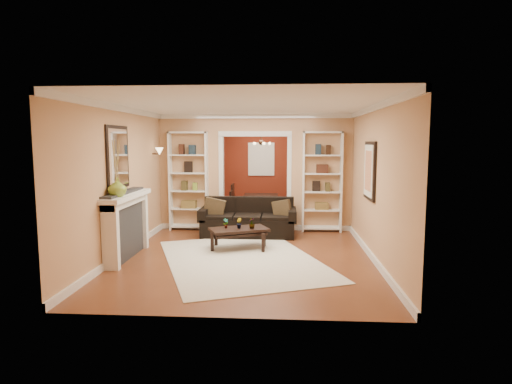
# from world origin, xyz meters

# --- Properties ---
(floor) EXTENTS (8.00, 8.00, 0.00)m
(floor) POSITION_xyz_m (0.00, 0.00, 0.00)
(floor) COLOR brown
(floor) RESTS_ON ground
(ceiling) EXTENTS (8.00, 8.00, 0.00)m
(ceiling) POSITION_xyz_m (0.00, 0.00, 2.70)
(ceiling) COLOR white
(ceiling) RESTS_ON ground
(wall_back) EXTENTS (8.00, 0.00, 8.00)m
(wall_back) POSITION_xyz_m (0.00, 4.00, 1.35)
(wall_back) COLOR tan
(wall_back) RESTS_ON ground
(wall_front) EXTENTS (8.00, 0.00, 8.00)m
(wall_front) POSITION_xyz_m (0.00, -4.00, 1.35)
(wall_front) COLOR tan
(wall_front) RESTS_ON ground
(wall_left) EXTENTS (0.00, 8.00, 8.00)m
(wall_left) POSITION_xyz_m (-2.25, 0.00, 1.35)
(wall_left) COLOR tan
(wall_left) RESTS_ON ground
(wall_right) EXTENTS (0.00, 8.00, 8.00)m
(wall_right) POSITION_xyz_m (2.25, 0.00, 1.35)
(wall_right) COLOR tan
(wall_right) RESTS_ON ground
(partition_wall) EXTENTS (4.50, 0.15, 2.70)m
(partition_wall) POSITION_xyz_m (0.00, 1.20, 1.35)
(partition_wall) COLOR tan
(partition_wall) RESTS_ON floor
(red_back_panel) EXTENTS (4.44, 0.04, 2.64)m
(red_back_panel) POSITION_xyz_m (0.00, 3.97, 1.32)
(red_back_panel) COLOR maroon
(red_back_panel) RESTS_ON floor
(dining_window) EXTENTS (0.78, 0.03, 0.98)m
(dining_window) POSITION_xyz_m (0.00, 3.93, 1.55)
(dining_window) COLOR #8CA5CC
(dining_window) RESTS_ON wall_back
(area_rug) EXTENTS (3.60, 4.18, 0.01)m
(area_rug) POSITION_xyz_m (-0.07, -1.51, 0.01)
(area_rug) COLOR beige
(area_rug) RESTS_ON floor
(sofa) EXTENTS (2.11, 0.91, 0.83)m
(sofa) POSITION_xyz_m (-0.11, 0.45, 0.41)
(sofa) COLOR black
(sofa) RESTS_ON floor
(pillow_left) EXTENTS (0.45, 0.14, 0.45)m
(pillow_left) POSITION_xyz_m (-0.86, 0.43, 0.63)
(pillow_left) COLOR #4F3C21
(pillow_left) RESTS_ON sofa
(pillow_right) EXTENTS (0.41, 0.26, 0.40)m
(pillow_right) POSITION_xyz_m (0.64, 0.43, 0.60)
(pillow_right) COLOR #4F3C21
(pillow_right) RESTS_ON sofa
(coffee_table) EXTENTS (1.23, 0.97, 0.41)m
(coffee_table) POSITION_xyz_m (-0.19, -0.75, 0.21)
(coffee_table) COLOR black
(coffee_table) RESTS_ON floor
(plant_left) EXTENTS (0.12, 0.12, 0.19)m
(plant_left) POSITION_xyz_m (-0.44, -0.75, 0.51)
(plant_left) COLOR #336626
(plant_left) RESTS_ON coffee_table
(plant_center) EXTENTS (0.13, 0.14, 0.20)m
(plant_center) POSITION_xyz_m (-0.19, -0.75, 0.51)
(plant_center) COLOR #336626
(plant_center) RESTS_ON coffee_table
(plant_right) EXTENTS (0.15, 0.15, 0.20)m
(plant_right) POSITION_xyz_m (0.07, -0.75, 0.51)
(plant_right) COLOR #336626
(plant_right) RESTS_ON coffee_table
(bookshelf_left) EXTENTS (0.90, 0.30, 2.30)m
(bookshelf_left) POSITION_xyz_m (-1.55, 1.03, 1.15)
(bookshelf_left) COLOR white
(bookshelf_left) RESTS_ON floor
(bookshelf_right) EXTENTS (0.90, 0.30, 2.30)m
(bookshelf_right) POSITION_xyz_m (1.55, 1.03, 1.15)
(bookshelf_right) COLOR white
(bookshelf_right) RESTS_ON floor
(fireplace) EXTENTS (0.32, 1.70, 1.16)m
(fireplace) POSITION_xyz_m (-2.09, -1.50, 0.58)
(fireplace) COLOR white
(fireplace) RESTS_ON floor
(vase) EXTENTS (0.38, 0.38, 0.32)m
(vase) POSITION_xyz_m (-2.09, -1.93, 1.32)
(vase) COLOR olive
(vase) RESTS_ON fireplace
(mirror) EXTENTS (0.03, 0.95, 1.10)m
(mirror) POSITION_xyz_m (-2.23, -1.50, 1.80)
(mirror) COLOR silver
(mirror) RESTS_ON wall_left
(wall_sconce) EXTENTS (0.18, 0.18, 0.22)m
(wall_sconce) POSITION_xyz_m (-2.15, 0.55, 1.83)
(wall_sconce) COLOR #FFE0A5
(wall_sconce) RESTS_ON wall_left
(framed_art) EXTENTS (0.04, 0.85, 1.05)m
(framed_art) POSITION_xyz_m (2.21, -1.00, 1.55)
(framed_art) COLOR black
(framed_art) RESTS_ON wall_right
(dining_table) EXTENTS (1.70, 0.95, 0.60)m
(dining_table) POSITION_xyz_m (0.07, 2.52, 0.30)
(dining_table) COLOR black
(dining_table) RESTS_ON floor
(dining_chair_nw) EXTENTS (0.53, 0.53, 0.82)m
(dining_chair_nw) POSITION_xyz_m (-0.48, 2.22, 0.41)
(dining_chair_nw) COLOR black
(dining_chair_nw) RESTS_ON floor
(dining_chair_ne) EXTENTS (0.52, 0.52, 0.80)m
(dining_chair_ne) POSITION_xyz_m (0.62, 2.22, 0.40)
(dining_chair_ne) COLOR black
(dining_chair_ne) RESTS_ON floor
(dining_chair_sw) EXTENTS (0.50, 0.50, 0.94)m
(dining_chair_sw) POSITION_xyz_m (-0.48, 2.82, 0.47)
(dining_chair_sw) COLOR black
(dining_chair_sw) RESTS_ON floor
(dining_chair_se) EXTENTS (0.47, 0.47, 0.94)m
(dining_chair_se) POSITION_xyz_m (0.62, 2.82, 0.47)
(dining_chair_se) COLOR black
(dining_chair_se) RESTS_ON floor
(chandelier) EXTENTS (0.50, 0.50, 0.30)m
(chandelier) POSITION_xyz_m (0.00, 2.70, 2.02)
(chandelier) COLOR #352218
(chandelier) RESTS_ON ceiling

